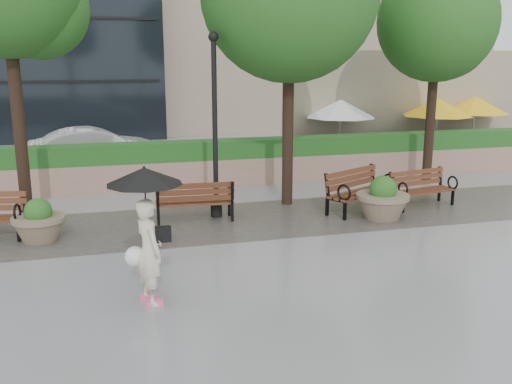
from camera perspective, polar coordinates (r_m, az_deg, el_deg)
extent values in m
plane|color=gray|center=(10.53, -4.15, -7.78)|extent=(100.00, 100.00, 0.00)
cube|color=#383330|center=(13.34, -6.58, -3.20)|extent=(28.00, 3.20, 0.01)
cube|color=#A47A6A|center=(17.09, -8.60, 1.81)|extent=(24.00, 0.80, 0.80)
cube|color=#1F521B|center=(16.97, -8.68, 4.05)|extent=(24.00, 0.75, 0.55)
cube|color=tan|center=(22.74, 15.09, 8.46)|extent=(10.00, 0.60, 4.00)
cube|color=#1F521B|center=(20.79, 16.63, 3.61)|extent=(8.00, 0.50, 0.90)
cube|color=black|center=(21.08, -9.80, 2.87)|extent=(40.00, 7.00, 0.00)
torus|color=black|center=(12.88, -22.77, -1.89)|extent=(0.13, 0.38, 0.38)
cube|color=brown|center=(13.52, -6.17, -1.03)|extent=(1.85, 0.67, 0.05)
cube|color=brown|center=(13.17, -6.09, -0.02)|extent=(1.82, 0.25, 0.43)
cube|color=black|center=(13.54, -6.13, -1.93)|extent=(1.85, 0.77, 0.46)
torus|color=black|center=(13.74, -2.69, 0.05)|extent=(0.08, 0.38, 0.37)
torus|color=black|center=(13.61, -9.84, -0.27)|extent=(0.08, 0.38, 0.37)
cube|color=brown|center=(14.44, 10.43, -0.10)|extent=(2.00, 1.44, 0.05)
cube|color=brown|center=(14.55, 9.52, 1.39)|extent=(1.78, 1.04, 0.46)
cube|color=black|center=(14.52, 10.28, -0.95)|extent=(2.05, 1.53, 0.50)
torus|color=black|center=(13.57, 8.79, -0.07)|extent=(0.24, 0.38, 0.40)
torus|color=black|center=(15.03, 13.15, 1.06)|extent=(0.24, 0.38, 0.40)
cube|color=brown|center=(15.25, 16.38, 0.10)|extent=(1.81, 0.86, 0.05)
cube|color=brown|center=(15.38, 15.77, 1.40)|extent=(1.73, 0.46, 0.41)
cube|color=black|center=(15.32, 16.25, -0.62)|extent=(1.83, 0.96, 0.45)
torus|color=black|center=(14.55, 14.49, 0.29)|extent=(0.12, 0.36, 0.36)
torus|color=black|center=(15.66, 19.07, 0.90)|extent=(0.12, 0.36, 0.36)
cylinder|color=#7F6B56|center=(12.78, -20.91, -2.50)|extent=(1.10, 1.10, 0.09)
sphere|color=#134415|center=(12.74, -20.97, -1.85)|extent=(0.57, 0.57, 0.57)
cylinder|color=#7F6B56|center=(13.87, 12.56, -0.42)|extent=(1.26, 1.26, 0.10)
sphere|color=#134415|center=(13.83, 12.59, 0.27)|extent=(0.65, 0.65, 0.65)
cylinder|color=black|center=(13.49, -4.12, 6.11)|extent=(0.12, 0.12, 4.18)
cylinder|color=black|center=(13.87, -3.99, -1.86)|extent=(0.28, 0.28, 0.30)
sphere|color=black|center=(13.38, -4.28, 15.23)|extent=(0.24, 0.24, 0.24)
cylinder|color=black|center=(14.16, -22.70, 7.11)|extent=(0.28, 0.28, 4.99)
sphere|color=#134415|center=(14.37, -20.96, 16.77)|extent=(2.27, 2.27, 2.27)
cylinder|color=black|center=(14.65, 3.24, 8.26)|extent=(0.28, 0.28, 4.97)
sphere|color=#134415|center=(15.10, 5.26, 17.29)|extent=(3.08, 3.08, 3.08)
cylinder|color=black|center=(17.98, 17.10, 7.83)|extent=(0.28, 0.28, 4.45)
sphere|color=#134415|center=(17.93, 17.68, 15.94)|extent=(3.46, 3.46, 3.46)
sphere|color=#134415|center=(18.49, 18.69, 14.39)|extent=(2.42, 2.42, 2.42)
cylinder|color=black|center=(20.63, 8.27, 2.84)|extent=(0.40, 0.40, 0.10)
cylinder|color=#99999E|center=(20.47, 8.37, 5.73)|extent=(0.06, 0.06, 2.20)
cone|color=white|center=(20.37, 8.46, 8.24)|extent=(2.50, 2.50, 0.60)
cylinder|color=black|center=(21.90, 17.35, 2.97)|extent=(0.40, 0.40, 0.10)
cylinder|color=#99999E|center=(21.74, 17.55, 5.69)|extent=(0.06, 0.06, 2.20)
cone|color=yellow|center=(21.64, 17.72, 8.05)|extent=(2.50, 2.50, 0.60)
cylinder|color=black|center=(23.44, 20.63, 3.38)|extent=(0.40, 0.40, 0.10)
cylinder|color=#99999E|center=(23.29, 20.85, 5.92)|extent=(0.06, 0.06, 2.20)
cone|color=yellow|center=(23.20, 21.03, 8.12)|extent=(2.50, 2.50, 0.60)
imported|color=silver|center=(20.34, -15.75, 4.21)|extent=(4.49, 2.13, 1.42)
imported|color=beige|center=(9.04, -10.65, -5.54)|extent=(0.65, 0.77, 1.81)
cube|color=#F2598C|center=(9.45, -10.72, -10.28)|extent=(0.19, 0.27, 0.09)
cube|color=#F2598C|center=(9.23, -10.06, -10.84)|extent=(0.19, 0.27, 0.09)
cube|color=black|center=(9.11, -9.56, -4.20)|extent=(0.22, 0.36, 0.25)
sphere|color=white|center=(9.23, -12.02, -6.31)|extent=(0.32, 0.32, 0.32)
cylinder|color=black|center=(8.88, -10.97, -1.30)|extent=(0.02, 0.02, 0.96)
cone|color=black|center=(8.78, -11.10, 1.56)|extent=(1.18, 1.18, 0.25)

